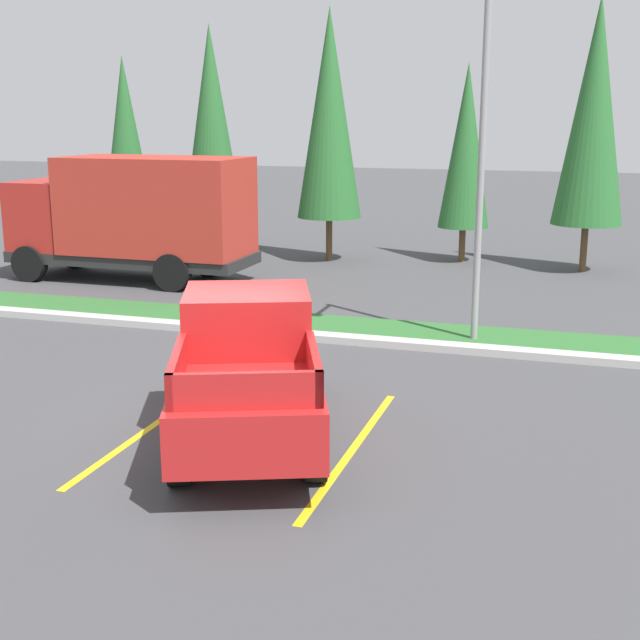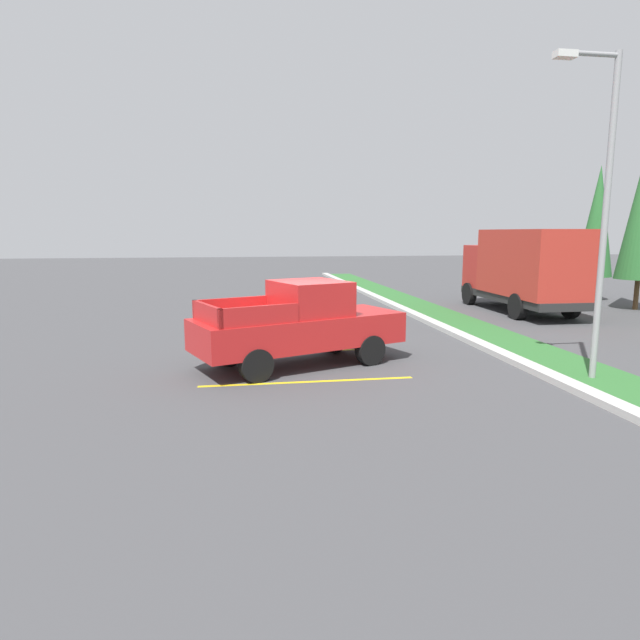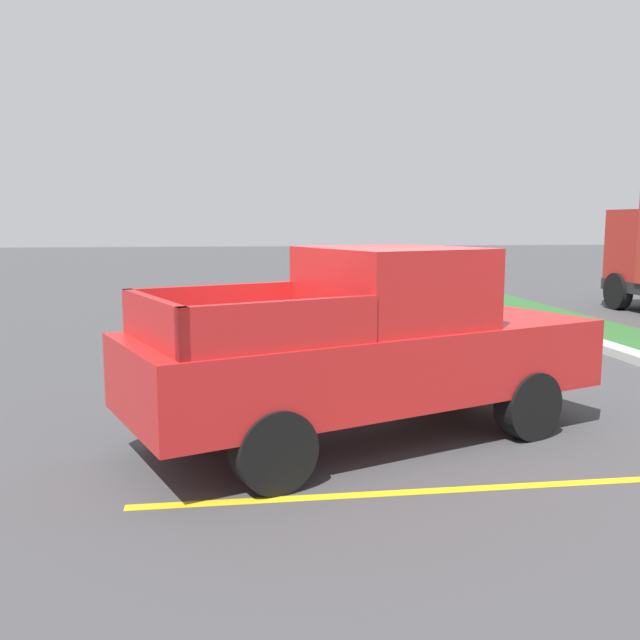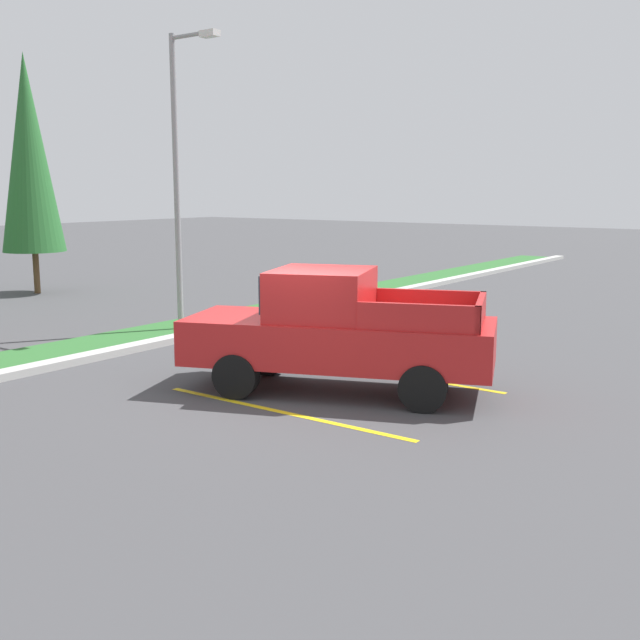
% 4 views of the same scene
% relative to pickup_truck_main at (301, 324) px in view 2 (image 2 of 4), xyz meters
% --- Properties ---
extents(ground_plane, '(120.00, 120.00, 0.00)m').
position_rel_pickup_truck_main_xyz_m(ground_plane, '(-0.56, 0.40, -1.04)').
color(ground_plane, '#424244').
extents(parking_line_near, '(0.12, 4.80, 0.01)m').
position_rel_pickup_truck_main_xyz_m(parking_line_near, '(-1.53, -0.05, -1.04)').
color(parking_line_near, yellow).
rests_on(parking_line_near, ground).
extents(parking_line_far, '(0.12, 4.80, 0.01)m').
position_rel_pickup_truck_main_xyz_m(parking_line_far, '(1.57, -0.05, -1.04)').
color(parking_line_far, yellow).
rests_on(parking_line_far, ground).
extents(curb_strip, '(56.00, 0.40, 0.15)m').
position_rel_pickup_truck_main_xyz_m(curb_strip, '(-0.56, 5.40, -0.97)').
color(curb_strip, '#B2B2AD').
rests_on(curb_strip, ground).
extents(grass_median, '(56.00, 1.80, 0.06)m').
position_rel_pickup_truck_main_xyz_m(grass_median, '(-0.56, 6.50, -1.01)').
color(grass_median, '#2D662D').
rests_on(grass_median, ground).
extents(pickup_truck_main, '(3.67, 5.54, 2.10)m').
position_rel_pickup_truck_main_xyz_m(pickup_truck_main, '(0.00, 0.00, 0.00)').
color(pickup_truck_main, black).
rests_on(pickup_truck_main, ground).
extents(cargo_truck_distant, '(6.82, 2.56, 3.40)m').
position_rel_pickup_truck_main_xyz_m(cargo_truck_distant, '(-7.44, 10.12, 0.81)').
color(cargo_truck_distant, black).
rests_on(cargo_truck_distant, ground).
extents(street_light, '(0.24, 1.49, 6.97)m').
position_rel_pickup_truck_main_xyz_m(street_light, '(2.40, 6.15, 3.00)').
color(street_light, gray).
rests_on(street_light, ground).
extents(cypress_tree_leftmost, '(1.67, 1.67, 6.43)m').
position_rel_pickup_truck_main_xyz_m(cypress_tree_leftmost, '(-10.82, 15.69, 2.74)').
color(cypress_tree_leftmost, brown).
rests_on(cypress_tree_leftmost, ground).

